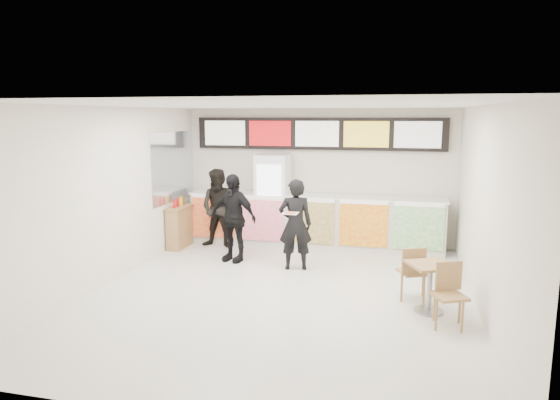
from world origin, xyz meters
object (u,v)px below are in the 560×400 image
(service_counter, at_px, (314,221))
(customer_mid, at_px, (233,218))
(customer_main, at_px, (295,224))
(cafe_table, at_px, (430,279))
(condiment_ledge, at_px, (180,227))
(drinks_fridge, at_px, (273,199))
(customer_left, at_px, (219,209))

(service_counter, relative_size, customer_mid, 3.21)
(customer_main, height_order, cafe_table, customer_main)
(service_counter, distance_m, condiment_ledge, 2.93)
(customer_mid, height_order, condiment_ledge, customer_mid)
(drinks_fridge, distance_m, condiment_ledge, 2.12)
(drinks_fridge, relative_size, cafe_table, 1.32)
(service_counter, relative_size, condiment_ledge, 5.15)
(service_counter, height_order, customer_mid, customer_mid)
(service_counter, bearing_deg, customer_mid, -132.38)
(service_counter, bearing_deg, cafe_table, -55.30)
(service_counter, height_order, customer_left, customer_left)
(service_counter, xyz_separation_m, drinks_fridge, (-0.93, 0.02, 0.43))
(condiment_ledge, bearing_deg, cafe_table, -26.09)
(customer_main, relative_size, condiment_ledge, 1.58)
(customer_main, relative_size, customer_mid, 0.98)
(service_counter, relative_size, cafe_table, 3.67)
(customer_left, xyz_separation_m, customer_mid, (0.62, -0.90, 0.01))
(customer_mid, height_order, cafe_table, customer_mid)
(service_counter, relative_size, customer_left, 3.24)
(customer_left, relative_size, condiment_ledge, 1.59)
(service_counter, distance_m, cafe_table, 4.01)
(condiment_ledge, bearing_deg, customer_left, 14.35)
(customer_left, bearing_deg, drinks_fridge, 31.50)
(customer_main, height_order, customer_left, customer_left)
(service_counter, bearing_deg, customer_left, -163.53)
(condiment_ledge, bearing_deg, customer_main, -18.50)
(customer_mid, bearing_deg, drinks_fridge, 89.32)
(drinks_fridge, relative_size, customer_main, 1.17)
(drinks_fridge, xyz_separation_m, condiment_ledge, (-1.88, -0.82, -0.54))
(service_counter, bearing_deg, customer_main, -91.70)
(customer_main, distance_m, customer_left, 2.24)
(customer_left, height_order, condiment_ledge, customer_left)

